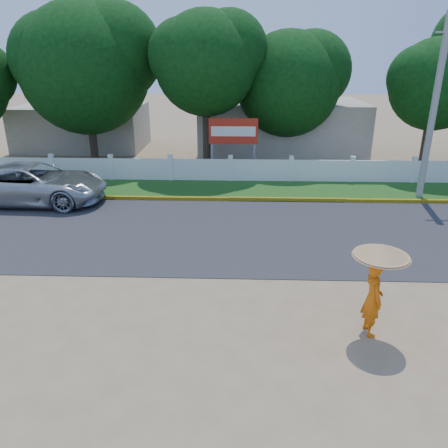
% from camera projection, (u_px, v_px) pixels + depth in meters
% --- Properties ---
extents(ground, '(120.00, 120.00, 0.00)m').
position_uv_depth(ground, '(221.00, 297.00, 11.56)').
color(ground, '#9E8460').
rests_on(ground, ground).
extents(road, '(60.00, 7.00, 0.02)m').
position_uv_depth(road, '(226.00, 232.00, 15.74)').
color(road, '#38383A').
rests_on(road, ground).
extents(grass_verge, '(60.00, 3.50, 0.03)m').
position_uv_depth(grass_verge, '(230.00, 189.00, 20.61)').
color(grass_verge, '#2D601E').
rests_on(grass_verge, ground).
extents(curb, '(40.00, 0.18, 0.16)m').
position_uv_depth(curb, '(229.00, 199.00, 19.01)').
color(curb, yellow).
rests_on(curb, ground).
extents(fence, '(40.00, 0.10, 1.10)m').
position_uv_depth(fence, '(230.00, 170.00, 21.76)').
color(fence, silver).
rests_on(fence, ground).
extents(building_near, '(10.00, 6.00, 3.20)m').
position_uv_depth(building_near, '(280.00, 127.00, 27.60)').
color(building_near, '#B7AD99').
rests_on(building_near, ground).
extents(building_far, '(8.00, 5.00, 2.80)m').
position_uv_depth(building_far, '(83.00, 127.00, 29.02)').
color(building_far, '#B7AD99').
rests_on(building_far, ground).
extents(utility_pole, '(0.28, 0.28, 7.57)m').
position_uv_depth(utility_pole, '(434.00, 110.00, 18.15)').
color(utility_pole, gray).
rests_on(utility_pole, ground).
extents(vehicle, '(6.09, 2.87, 1.68)m').
position_uv_depth(vehicle, '(33.00, 184.00, 18.52)').
color(vehicle, '#AEB1B6').
rests_on(vehicle, ground).
extents(monk_with_parasol, '(1.23, 1.23, 2.24)m').
position_uv_depth(monk_with_parasol, '(377.00, 276.00, 9.59)').
color(monk_with_parasol, '#DF620B').
rests_on(monk_with_parasol, ground).
extents(billboard, '(2.50, 0.13, 2.95)m').
position_uv_depth(billboard, '(233.00, 134.00, 22.19)').
color(billboard, gray).
rests_on(billboard, ground).
extents(tree_row, '(39.73, 7.38, 9.13)m').
position_uv_depth(tree_row, '(289.00, 73.00, 23.04)').
color(tree_row, '#473828').
rests_on(tree_row, ground).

